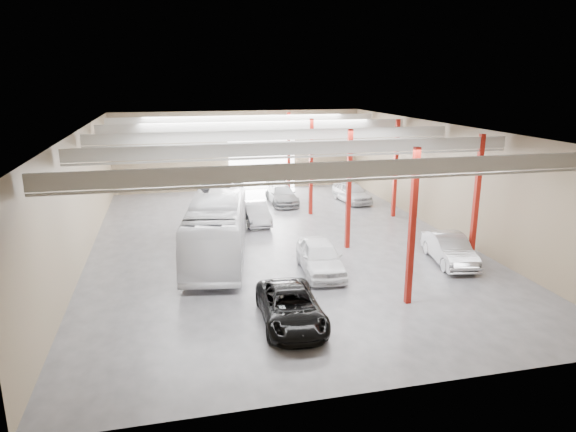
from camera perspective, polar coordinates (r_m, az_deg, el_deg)
name	(u,v)px	position (r m, az deg, el deg)	size (l,w,h in m)	color
depot_shell	(278,160)	(30.97, -1.16, 6.19)	(22.12, 32.12, 7.06)	#4B4B50
coach_bus	(218,224)	(29.47, -7.80, -0.86)	(2.92, 12.49, 3.48)	silver
black_sedan	(291,307)	(21.27, 0.31, -10.06)	(2.40, 5.22, 1.45)	black
car_row_a	(320,257)	(26.56, 3.60, -4.56)	(2.01, 4.99, 1.70)	white
car_row_b	(256,213)	(35.58, -3.63, 0.34)	(1.54, 4.42, 1.46)	#BAB9BF
car_row_c	(282,195)	(41.11, -0.70, 2.38)	(2.03, 4.99, 1.45)	slate
car_right_near	(449,249)	(29.23, 17.49, -3.51)	(1.68, 4.81, 1.59)	#A3A3A7
car_right_far	(352,192)	(41.96, 7.09, 2.63)	(1.88, 4.68, 1.59)	silver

